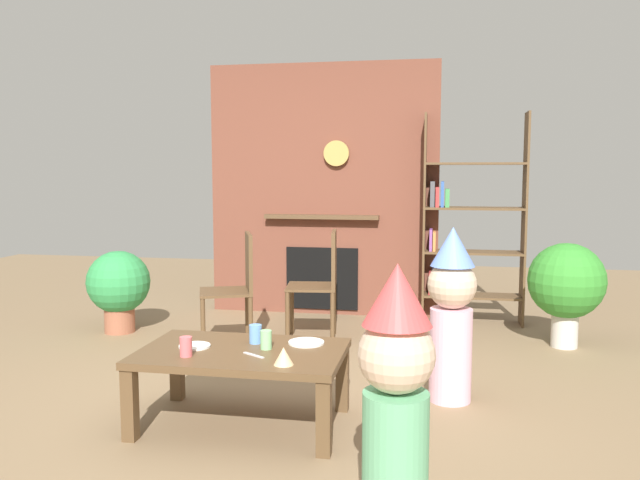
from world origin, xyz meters
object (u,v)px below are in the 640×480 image
(paper_cup_near_left, at_px, (186,347))
(paper_plate_front, at_px, (195,346))
(coffee_table, at_px, (242,361))
(dining_chair_middle, at_px, (323,278))
(birthday_cake_slice, at_px, (284,356))
(potted_plant_short, at_px, (119,285))
(dining_chair_left, at_px, (237,283))
(paper_plate_rear, at_px, (306,342))
(paper_cup_near_right, at_px, (256,334))
(bookshelf, at_px, (465,227))
(child_with_cone_hat, at_px, (396,394))
(paper_cup_center, at_px, (266,340))
(potted_plant_tall, at_px, (566,283))
(child_in_pink, at_px, (452,310))

(paper_cup_near_left, xyz_separation_m, paper_plate_front, (-0.02, 0.18, -0.05))
(coffee_table, distance_m, dining_chair_middle, 1.85)
(birthday_cake_slice, distance_m, potted_plant_short, 2.78)
(coffee_table, bearing_deg, birthday_cake_slice, -37.78)
(paper_plate_front, height_order, dining_chair_left, dining_chair_left)
(dining_chair_middle, bearing_deg, coffee_table, 79.09)
(paper_plate_rear, distance_m, birthday_cake_slice, 0.41)
(coffee_table, height_order, birthday_cake_slice, birthday_cake_slice)
(dining_chair_left, distance_m, dining_chair_middle, 0.70)
(paper_cup_near_right, distance_m, dining_chair_middle, 1.70)
(bookshelf, distance_m, paper_plate_front, 3.12)
(coffee_table, bearing_deg, child_with_cone_hat, -46.17)
(bookshelf, height_order, paper_cup_near_left, bookshelf)
(bookshelf, xyz_separation_m, paper_cup_center, (-1.15, -2.64, -0.40))
(coffee_table, height_order, potted_plant_tall, potted_plant_tall)
(paper_plate_front, xyz_separation_m, potted_plant_short, (-1.38, 1.76, -0.02))
(paper_cup_near_right, distance_m, potted_plant_short, 2.34)
(paper_plate_rear, relative_size, potted_plant_short, 0.29)
(paper_plate_rear, bearing_deg, paper_plate_front, -162.75)
(dining_chair_middle, bearing_deg, potted_plant_short, -4.94)
(paper_cup_near_left, relative_size, child_in_pink, 0.10)
(child_with_cone_hat, bearing_deg, dining_chair_left, -14.00)
(paper_cup_near_right, height_order, dining_chair_left, dining_chair_left)
(dining_chair_left, height_order, potted_plant_short, dining_chair_left)
(paper_plate_rear, distance_m, dining_chair_left, 1.57)
(child_with_cone_hat, bearing_deg, coffee_table, -0.00)
(paper_plate_rear, bearing_deg, bookshelf, 68.91)
(bookshelf, xyz_separation_m, dining_chair_middle, (-1.16, -0.83, -0.37))
(paper_plate_front, relative_size, dining_chair_left, 0.19)
(paper_cup_near_left, height_order, child_with_cone_hat, child_with_cone_hat)
(child_with_cone_hat, distance_m, potted_plant_short, 3.71)
(bookshelf, distance_m, paper_cup_near_right, 2.85)
(paper_cup_near_right, xyz_separation_m, dining_chair_middle, (0.08, 1.70, 0.04))
(potted_plant_tall, bearing_deg, potted_plant_short, -176.88)
(paper_cup_near_right, xyz_separation_m, potted_plant_short, (-1.69, 1.62, -0.06))
(paper_plate_rear, height_order, potted_plant_tall, potted_plant_tall)
(dining_chair_left, relative_size, potted_plant_tall, 1.09)
(dining_chair_left, distance_m, potted_plant_short, 1.17)
(coffee_table, distance_m, potted_plant_short, 2.42)
(dining_chair_middle, xyz_separation_m, potted_plant_tall, (1.92, 0.13, -0.00))
(child_in_pink, relative_size, potted_plant_tall, 1.28)
(paper_cup_near_left, height_order, paper_cup_center, same)
(paper_cup_center, xyz_separation_m, dining_chair_middle, (-0.01, 1.80, 0.04))
(paper_cup_near_left, bearing_deg, potted_plant_short, 125.95)
(paper_cup_near_left, distance_m, child_with_cone_hat, 1.37)
(birthday_cake_slice, xyz_separation_m, dining_chair_middle, (-0.17, 2.06, 0.05))
(paper_plate_front, relative_size, potted_plant_short, 0.25)
(child_in_pink, relative_size, dining_chair_middle, 1.17)
(child_in_pink, xyz_separation_m, dining_chair_middle, (-1.01, 1.25, -0.05))
(dining_chair_middle, bearing_deg, bookshelf, -151.83)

